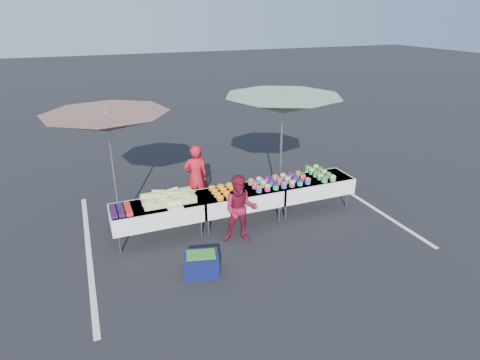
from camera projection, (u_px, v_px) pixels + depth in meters
name	position (u px, v px, depth m)	size (l,w,h in m)	color
ground	(240.00, 221.00, 8.94)	(80.00, 80.00, 0.00)	black
stripe_left	(89.00, 251.00, 7.84)	(0.10, 5.00, 0.00)	silver
stripe_right	(358.00, 198.00, 10.04)	(0.10, 5.00, 0.00)	silver
table_left	(158.00, 212.00, 8.10)	(1.86, 0.81, 0.75)	white
table_center	(240.00, 198.00, 8.72)	(1.86, 0.81, 0.75)	white
table_right	(312.00, 185.00, 9.34)	(1.86, 0.81, 0.75)	white
berry_punnets	(121.00, 210.00, 7.72)	(0.40, 0.54, 0.08)	black
corn_pile	(168.00, 198.00, 8.12)	(1.16, 0.57, 0.26)	#AAC665
plastic_bags	(175.00, 207.00, 7.87)	(0.30, 0.25, 0.05)	white
carrot_bowls	(225.00, 191.00, 8.50)	(0.55, 0.69, 0.11)	orange
potato_cups	(279.00, 181.00, 8.95)	(1.34, 0.58, 0.16)	blue
bean_baskets	(320.00, 173.00, 9.40)	(0.36, 0.86, 0.15)	green
vendor	(196.00, 177.00, 9.29)	(0.56, 0.37, 1.55)	#AB131F
customer	(240.00, 209.00, 7.93)	(0.69, 0.54, 1.41)	maroon
umbrella_left	(107.00, 123.00, 7.84)	(2.89, 2.89, 2.54)	black
umbrella_right	(283.00, 106.00, 8.75)	(2.76, 2.76, 2.67)	black
storage_bin	(201.00, 264.00, 7.08)	(0.70, 0.58, 0.40)	#0D1344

